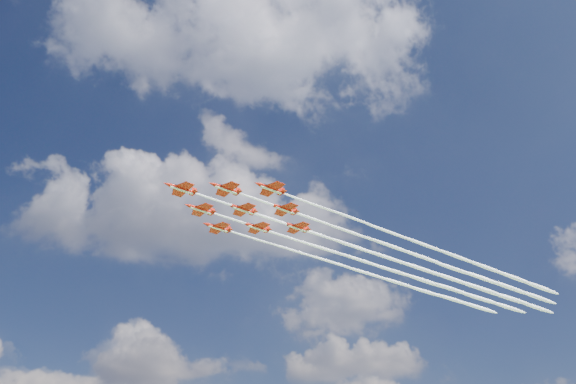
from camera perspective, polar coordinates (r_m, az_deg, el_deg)
name	(u,v)px	position (r m, az deg, el deg)	size (l,w,h in m)	color
jet_lead	(382,256)	(188.32, 9.53, -6.40)	(126.95, 86.49, 2.38)	red
jet_row2_port	(418,256)	(190.54, 13.05, -6.31)	(126.95, 86.49, 2.38)	red
jet_row2_starb	(388,269)	(199.07, 10.10, -7.72)	(126.95, 86.49, 2.38)	red
jet_row3_port	(454,255)	(193.46, 16.48, -6.20)	(126.95, 86.49, 2.38)	red
jet_row3_centre	(422,269)	(201.39, 13.44, -7.61)	(126.95, 86.49, 2.38)	red
jet_row3_starb	(393,281)	(209.94, 10.62, -8.90)	(126.95, 86.49, 2.38)	red
jet_row4_port	(456,269)	(204.36, 16.69, -7.49)	(126.95, 86.49, 2.38)	red
jet_row4_starb	(425,281)	(212.34, 13.79, -8.78)	(126.95, 86.49, 2.38)	red
jet_tail	(458,281)	(215.35, 16.88, -8.65)	(126.95, 86.49, 2.38)	red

